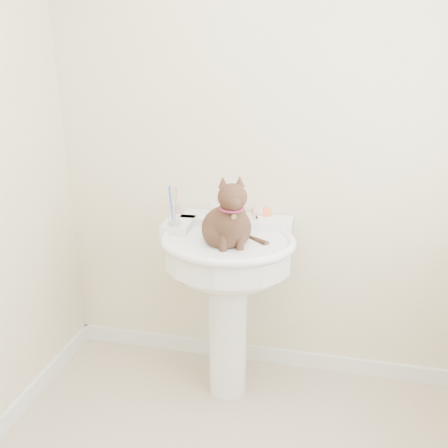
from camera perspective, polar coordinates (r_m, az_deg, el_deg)
The scene contains 7 objects.
wall_back at distance 2.34m, azimuth 5.52°, elevation 9.77°, with size 2.20×0.00×2.50m, color beige, non-canonical shape.
baseboard_back at distance 2.80m, azimuth 4.66°, elevation -15.34°, with size 2.20×0.02×0.09m, color white.
pedestal_sink at distance 2.25m, azimuth 0.44°, elevation -5.32°, with size 0.65×0.63×0.89m.
faucet at distance 2.31m, azimuth 1.33°, elevation 1.59°, with size 0.28×0.12×0.14m.
soap_bar at distance 2.39m, azimuth 4.53°, elevation 1.42°, with size 0.09×0.06×0.03m, color orange.
toothbrush_cup at distance 2.24m, azimuth -6.05°, elevation 1.04°, with size 0.07×0.07×0.19m.
cat at distance 2.10m, azimuth 0.40°, elevation 0.05°, with size 0.25×0.31×0.45m.
Camera 1 is at (0.27, -1.19, 1.65)m, focal length 38.00 mm.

